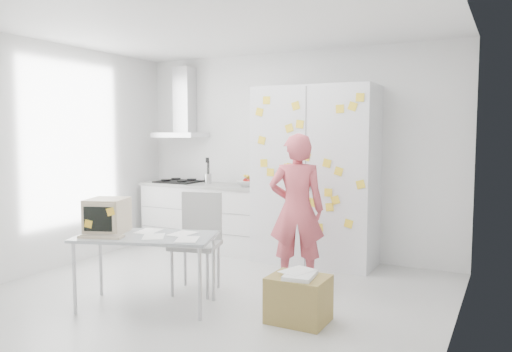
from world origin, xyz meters
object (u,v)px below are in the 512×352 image
at_px(chair, 198,236).
at_px(desk, 121,225).
at_px(person, 297,209).
at_px(cardboard_box, 299,298).

bearing_deg(chair, desk, -134.14).
xyz_separation_m(person, chair, (-0.82, -0.67, -0.24)).
bearing_deg(chair, person, 23.98).
relative_size(person, chair, 1.61).
bearing_deg(desk, person, 29.22).
bearing_deg(person, desk, 25.92).
distance_m(desk, cardboard_box, 1.79).
relative_size(person, desk, 1.16).
height_order(person, desk, person).
height_order(person, cardboard_box, person).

